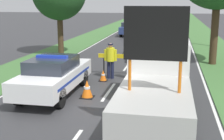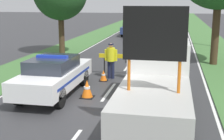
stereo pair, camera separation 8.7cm
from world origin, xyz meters
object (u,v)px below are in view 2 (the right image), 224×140
object	(u,v)px
work_truck	(157,80)
road_barrier	(126,58)
police_officer	(111,58)
queued_car_sedan_black	(167,35)
traffic_cone_behind_barrier	(87,89)
queued_car_hatch_blue	(132,29)
police_car	(54,75)
pedestrian_civilian	(131,60)
queued_car_van_white	(164,45)
traffic_cone_near_police	(63,63)
traffic_cone_centre_front	(63,70)
traffic_cone_near_truck	(103,75)

from	to	relation	value
work_truck	road_barrier	size ratio (longest dim) A/B	2.18
police_officer	queued_car_sedan_black	xyz separation A→B (m)	(2.29, 12.54, -0.25)
road_barrier	traffic_cone_behind_barrier	xyz separation A→B (m)	(-0.91, -3.98, -0.54)
work_truck	queued_car_hatch_blue	world-z (taller)	work_truck
police_car	road_barrier	xyz separation A→B (m)	(2.31, 3.85, 0.08)
road_barrier	pedestrian_civilian	bearing A→B (deg)	-57.49
police_car	queued_car_van_white	world-z (taller)	police_car
queued_car_van_white	traffic_cone_behind_barrier	bearing A→B (deg)	75.09
work_truck	traffic_cone_behind_barrier	world-z (taller)	work_truck
police_car	pedestrian_civilian	world-z (taller)	police_car
traffic_cone_near_police	traffic_cone_behind_barrier	xyz separation A→B (m)	(2.79, -4.89, 0.08)
traffic_cone_centre_front	traffic_cone_near_police	bearing A→B (deg)	109.81
police_officer	traffic_cone_near_truck	bearing A→B (deg)	82.39
work_truck	pedestrian_civilian	distance (m)	4.62
road_barrier	queued_car_hatch_blue	xyz separation A→B (m)	(-2.22, 17.81, -0.13)
queued_car_hatch_blue	queued_car_van_white	bearing A→B (deg)	108.03
police_car	work_truck	bearing A→B (deg)	-10.64
traffic_cone_centre_front	queued_car_sedan_black	xyz separation A→B (m)	(4.76, 12.53, 0.47)
police_car	queued_car_van_white	bearing A→B (deg)	73.26
work_truck	traffic_cone_near_police	world-z (taller)	work_truck
traffic_cone_near_police	traffic_cone_near_truck	size ratio (longest dim) A/B	1.05
traffic_cone_near_police	queued_car_hatch_blue	xyz separation A→B (m)	(1.47, 16.90, 0.48)
work_truck	traffic_cone_centre_front	size ratio (longest dim) A/B	9.67
traffic_cone_behind_barrier	queued_car_sedan_black	bearing A→B (deg)	80.65
pedestrian_civilian	traffic_cone_centre_front	distance (m)	3.49
traffic_cone_near_police	queued_car_van_white	bearing A→B (deg)	42.15
traffic_cone_near_police	traffic_cone_near_truck	distance (m)	3.63
police_car	queued_car_sedan_black	distance (m)	16.09
work_truck	traffic_cone_behind_barrier	bearing A→B (deg)	-23.73
traffic_cone_near_truck	traffic_cone_behind_barrier	size ratio (longest dim) A/B	0.75
police_car	traffic_cone_near_truck	world-z (taller)	police_car
road_barrier	police_car	bearing A→B (deg)	-114.75
road_barrier	traffic_cone_centre_front	world-z (taller)	road_barrier
queued_car_van_white	queued_car_hatch_blue	bearing A→B (deg)	-71.97
traffic_cone_centre_front	queued_car_sedan_black	distance (m)	13.42
traffic_cone_near_police	queued_car_hatch_blue	world-z (taller)	queued_car_hatch_blue
queued_car_sedan_black	queued_car_hatch_blue	world-z (taller)	queued_car_sedan_black
traffic_cone_behind_barrier	queued_car_hatch_blue	size ratio (longest dim) A/B	0.17
road_barrier	traffic_cone_near_truck	bearing A→B (deg)	-116.15
traffic_cone_near_truck	traffic_cone_behind_barrier	bearing A→B (deg)	-91.15
queued_car_sedan_black	queued_car_hatch_blue	distance (m)	7.22
queued_car_van_white	police_officer	bearing A→B (deg)	70.75
pedestrian_civilian	queued_car_sedan_black	distance (m)	12.52
traffic_cone_centre_front	traffic_cone_near_truck	xyz separation A→B (m)	(2.23, -0.56, -0.05)
traffic_cone_near_police	queued_car_hatch_blue	distance (m)	16.97
traffic_cone_behind_barrier	queued_car_van_white	size ratio (longest dim) A/B	0.16
road_barrier	work_truck	bearing A→B (deg)	-63.80
work_truck	road_barrier	xyz separation A→B (m)	(-1.85, 5.08, -0.26)
police_officer	traffic_cone_behind_barrier	size ratio (longest dim) A/B	2.44
traffic_cone_near_police	queued_car_sedan_black	size ratio (longest dim) A/B	0.12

